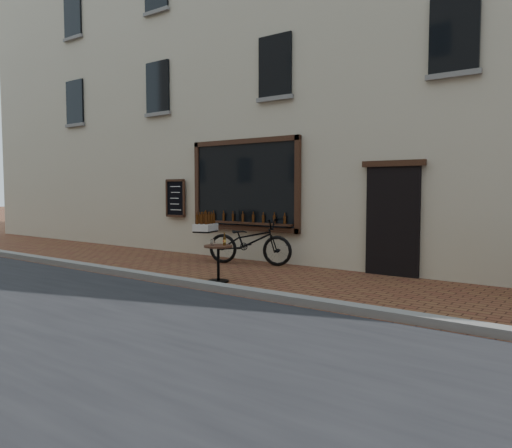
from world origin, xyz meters
The scene contains 5 objects.
ground centered at (0.00, 0.00, 0.00)m, with size 90.00×90.00×0.00m, color brown.
kerb centered at (0.00, 0.20, 0.06)m, with size 90.00×0.25×0.12m, color slate.
shop_building centered at (0.00, 6.50, 5.00)m, with size 28.00×6.20×10.00m.
cargo_bicycle centered at (-1.35, 2.90, 0.55)m, with size 2.44×1.32×1.15m.
bistro_table centered at (-0.45, 0.83, 0.50)m, with size 0.54×0.54×0.93m.
Camera 1 is at (5.73, -6.18, 1.75)m, focal length 35.00 mm.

